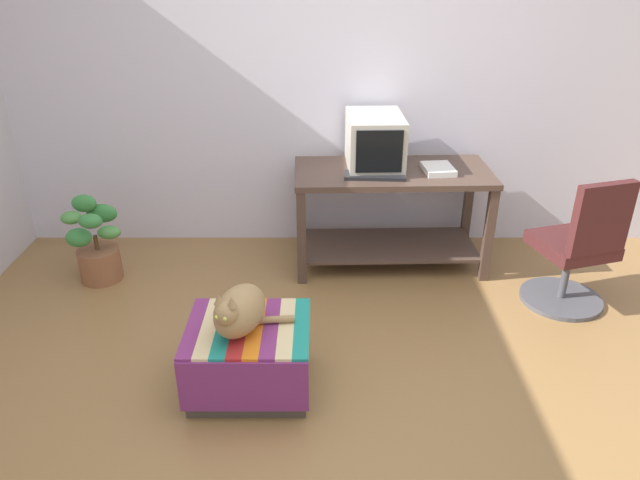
{
  "coord_description": "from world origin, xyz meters",
  "views": [
    {
      "loc": [
        -0.08,
        -2.23,
        2.08
      ],
      "look_at": [
        -0.08,
        0.85,
        0.55
      ],
      "focal_mm": 33.12,
      "sensor_mm": 36.0,
      "label": 1
    }
  ],
  "objects_px": {
    "keyboard": "(374,176)",
    "office_chair": "(576,252)",
    "tv_monitor": "(374,142)",
    "book": "(437,169)",
    "desk": "(390,201)",
    "ottoman_with_blanket": "(249,357)",
    "potted_plant": "(95,248)",
    "cat": "(238,311)"
  },
  "relations": [
    {
      "from": "tv_monitor",
      "to": "book",
      "type": "bearing_deg",
      "value": -17.01
    },
    {
      "from": "keyboard",
      "to": "book",
      "type": "relative_size",
      "value": 1.64
    },
    {
      "from": "keyboard",
      "to": "potted_plant",
      "type": "xyz_separation_m",
      "value": [
        -1.9,
        -0.1,
        -0.49
      ]
    },
    {
      "from": "tv_monitor",
      "to": "potted_plant",
      "type": "bearing_deg",
      "value": -172.03
    },
    {
      "from": "desk",
      "to": "cat",
      "type": "bearing_deg",
      "value": -123.87
    },
    {
      "from": "keyboard",
      "to": "desk",
      "type": "bearing_deg",
      "value": 50.18
    },
    {
      "from": "tv_monitor",
      "to": "desk",
      "type": "bearing_deg",
      "value": -33.83
    },
    {
      "from": "desk",
      "to": "office_chair",
      "type": "bearing_deg",
      "value": -30.04
    },
    {
      "from": "desk",
      "to": "book",
      "type": "height_order",
      "value": "book"
    },
    {
      "from": "ottoman_with_blanket",
      "to": "keyboard",
      "type": "bearing_deg",
      "value": 59.49
    },
    {
      "from": "desk",
      "to": "keyboard",
      "type": "relative_size",
      "value": 3.4
    },
    {
      "from": "tv_monitor",
      "to": "ottoman_with_blanket",
      "type": "distance_m",
      "value": 1.78
    },
    {
      "from": "desk",
      "to": "ottoman_with_blanket",
      "type": "xyz_separation_m",
      "value": [
        -0.86,
        -1.38,
        -0.3
      ]
    },
    {
      "from": "tv_monitor",
      "to": "office_chair",
      "type": "distance_m",
      "value": 1.48
    },
    {
      "from": "desk",
      "to": "tv_monitor",
      "type": "height_order",
      "value": "tv_monitor"
    },
    {
      "from": "tv_monitor",
      "to": "book",
      "type": "relative_size",
      "value": 2.21
    },
    {
      "from": "potted_plant",
      "to": "office_chair",
      "type": "bearing_deg",
      "value": -6.28
    },
    {
      "from": "book",
      "to": "potted_plant",
      "type": "relative_size",
      "value": 0.41
    },
    {
      "from": "cat",
      "to": "office_chair",
      "type": "xyz_separation_m",
      "value": [
        1.99,
        0.83,
        -0.11
      ]
    },
    {
      "from": "cat",
      "to": "book",
      "type": "bearing_deg",
      "value": 68.74
    },
    {
      "from": "cat",
      "to": "potted_plant",
      "type": "distance_m",
      "value": 1.66
    },
    {
      "from": "potted_plant",
      "to": "office_chair",
      "type": "xyz_separation_m",
      "value": [
        3.13,
        -0.34,
        0.15
      ]
    },
    {
      "from": "ottoman_with_blanket",
      "to": "potted_plant",
      "type": "xyz_separation_m",
      "value": [
        -1.17,
        1.13,
        0.05
      ]
    },
    {
      "from": "tv_monitor",
      "to": "cat",
      "type": "bearing_deg",
      "value": -118.83
    },
    {
      "from": "potted_plant",
      "to": "office_chair",
      "type": "height_order",
      "value": "office_chair"
    },
    {
      "from": "desk",
      "to": "cat",
      "type": "xyz_separation_m",
      "value": [
        -0.89,
        -1.42,
        0.01
      ]
    },
    {
      "from": "book",
      "to": "potted_plant",
      "type": "xyz_separation_m",
      "value": [
        -2.33,
        -0.21,
        -0.49
      ]
    },
    {
      "from": "keyboard",
      "to": "potted_plant",
      "type": "relative_size",
      "value": 0.67
    },
    {
      "from": "potted_plant",
      "to": "desk",
      "type": "bearing_deg",
      "value": 6.93
    },
    {
      "from": "desk",
      "to": "keyboard",
      "type": "distance_m",
      "value": 0.31
    },
    {
      "from": "desk",
      "to": "ottoman_with_blanket",
      "type": "relative_size",
      "value": 2.19
    },
    {
      "from": "ottoman_with_blanket",
      "to": "potted_plant",
      "type": "relative_size",
      "value": 1.04
    },
    {
      "from": "book",
      "to": "cat",
      "type": "relative_size",
      "value": 0.57
    },
    {
      "from": "keyboard",
      "to": "office_chair",
      "type": "height_order",
      "value": "office_chair"
    },
    {
      "from": "ottoman_with_blanket",
      "to": "cat",
      "type": "bearing_deg",
      "value": -125.35
    },
    {
      "from": "book",
      "to": "office_chair",
      "type": "bearing_deg",
      "value": -40.1
    },
    {
      "from": "keyboard",
      "to": "potted_plant",
      "type": "bearing_deg",
      "value": -173.6
    },
    {
      "from": "office_chair",
      "to": "desk",
      "type": "bearing_deg",
      "value": -44.85
    },
    {
      "from": "tv_monitor",
      "to": "potted_plant",
      "type": "xyz_separation_m",
      "value": [
        -1.91,
        -0.33,
        -0.65
      ]
    },
    {
      "from": "book",
      "to": "ottoman_with_blanket",
      "type": "bearing_deg",
      "value": -136.27
    },
    {
      "from": "desk",
      "to": "cat",
      "type": "relative_size",
      "value": 3.2
    },
    {
      "from": "desk",
      "to": "office_chair",
      "type": "xyz_separation_m",
      "value": [
        1.1,
        -0.59,
        -0.1
      ]
    }
  ]
}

